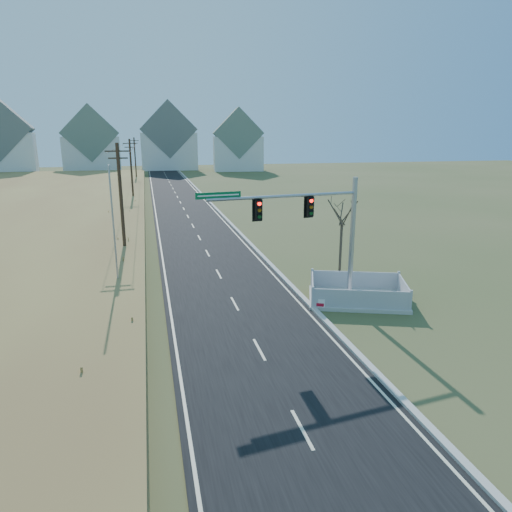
{
  "coord_description": "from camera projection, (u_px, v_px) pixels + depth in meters",
  "views": [
    {
      "loc": [
        -4.56,
        -20.49,
        9.59
      ],
      "look_at": [
        0.8,
        2.01,
        3.4
      ],
      "focal_mm": 32.0,
      "sensor_mm": 36.0,
      "label": 1
    }
  ],
  "objects": [
    {
      "name": "condo_ne",
      "position": [
        238.0,
        145.0,
        123.2
      ],
      "size": [
        14.12,
        10.51,
        16.52
      ],
      "rotation": [
        0.0,
        0.0,
        -0.1
      ],
      "color": "white",
      "rests_on": "ground"
    },
    {
      "name": "open_sign",
      "position": [
        320.0,
        305.0,
        25.55
      ],
      "size": [
        0.5,
        0.26,
        0.65
      ],
      "rotation": [
        0.0,
        0.0,
        -0.43
      ],
      "color": "white",
      "rests_on": "ground"
    },
    {
      "name": "condo_n",
      "position": [
        168.0,
        142.0,
        126.49
      ],
      "size": [
        15.27,
        10.2,
        18.54
      ],
      "color": "white",
      "rests_on": "ground"
    },
    {
      "name": "bare_tree",
      "position": [
        343.0,
        210.0,
        30.16
      ],
      "size": [
        2.21,
        2.21,
        5.85
      ],
      "color": "#4C3F33",
      "rests_on": "ground"
    },
    {
      "name": "utility_pole_near",
      "position": [
        121.0,
        202.0,
        34.18
      ],
      "size": [
        1.8,
        0.26,
        9.0
      ],
      "color": "#422D1E",
      "rests_on": "ground"
    },
    {
      "name": "curb",
      "position": [
        205.0,
        198.0,
        70.65
      ],
      "size": [
        0.3,
        180.0,
        0.18
      ],
      "primitive_type": "cube",
      "color": "#B2AFA8",
      "rests_on": "ground"
    },
    {
      "name": "utility_pole_mid",
      "position": [
        131.0,
        171.0,
        62.38
      ],
      "size": [
        1.8,
        0.26,
        9.0
      ],
      "color": "#422D1E",
      "rests_on": "ground"
    },
    {
      "name": "traffic_signal_mast",
      "position": [
        323.0,
        231.0,
        24.82
      ],
      "size": [
        9.15,
        1.51,
        7.34
      ],
      "rotation": [
        0.0,
        0.0,
        0.13
      ],
      "color": "#9EA0A5",
      "rests_on": "ground"
    },
    {
      "name": "road",
      "position": [
        178.0,
        199.0,
        69.73
      ],
      "size": [
        8.0,
        180.0,
        0.06
      ],
      "primitive_type": "cube",
      "color": "black",
      "rests_on": "ground"
    },
    {
      "name": "flagpole",
      "position": [
        115.0,
        248.0,
        26.69
      ],
      "size": [
        0.36,
        0.36,
        7.93
      ],
      "color": "#B7B5AD",
      "rests_on": "ground"
    },
    {
      "name": "fence_enclosure",
      "position": [
        357.0,
        297.0,
        27.06
      ],
      "size": [
        6.59,
        5.52,
        1.28
      ],
      "rotation": [
        0.0,
        0.0,
        -0.34
      ],
      "color": "#B7B5AD",
      "rests_on": "ground"
    },
    {
      "name": "utility_pole_far",
      "position": [
        135.0,
        160.0,
        90.57
      ],
      "size": [
        1.8,
        0.26,
        9.0
      ],
      "color": "#422D1E",
      "rests_on": "ground"
    },
    {
      "name": "condo_nnw",
      "position": [
        91.0,
        145.0,
        118.42
      ],
      "size": [
        14.93,
        11.17,
        17.03
      ],
      "rotation": [
        0.0,
        0.0,
        0.07
      ],
      "color": "white",
      "rests_on": "ground"
    },
    {
      "name": "ground",
      "position": [
        250.0,
        333.0,
        22.75
      ],
      "size": [
        260.0,
        260.0,
        0.0
      ],
      "primitive_type": "plane",
      "color": "#424D25",
      "rests_on": "ground"
    }
  ]
}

